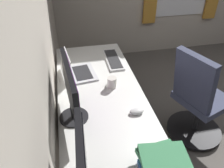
{
  "coord_description": "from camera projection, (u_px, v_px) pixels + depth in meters",
  "views": [
    {
      "loc": [
        -1.27,
        2.02,
        1.82
      ],
      "look_at": [
        -0.07,
        1.76,
        0.95
      ],
      "focal_mm": 35.9,
      "sensor_mm": 36.0,
      "label": 1
    }
  ],
  "objects": [
    {
      "name": "office_chair",
      "position": [
        197.0,
        102.0,
        2.12
      ],
      "size": [
        0.56,
        0.6,
        0.97
      ],
      "color": "#383D56",
      "rests_on": "ground"
    },
    {
      "name": "book_stack_near",
      "position": [
        164.0,
        164.0,
        1.19
      ],
      "size": [
        0.26,
        0.27,
        0.12
      ],
      "color": "#38669E",
      "rests_on": "desk"
    },
    {
      "name": "keyboard_main",
      "position": [
        113.0,
        59.0,
        2.21
      ],
      "size": [
        0.42,
        0.14,
        0.02
      ],
      "color": "silver",
      "rests_on": "desk"
    },
    {
      "name": "coffee_mug",
      "position": [
        112.0,
        82.0,
        1.83
      ],
      "size": [
        0.12,
        0.08,
        0.09
      ],
      "color": "silver",
      "rests_on": "desk"
    },
    {
      "name": "desk",
      "position": [
        105.0,
        116.0,
        1.66
      ],
      "size": [
        2.13,
        0.67,
        0.73
      ],
      "color": "white",
      "rests_on": "ground"
    },
    {
      "name": "wall_back",
      "position": [
        32.0,
        37.0,
        1.28
      ],
      "size": [
        4.81,
        0.1,
        2.6
      ],
      "primitive_type": "cube",
      "color": "beige",
      "rests_on": "ground"
    },
    {
      "name": "mouse_main",
      "position": [
        137.0,
        111.0,
        1.58
      ],
      "size": [
        0.06,
        0.1,
        0.03
      ],
      "primitive_type": "ellipsoid",
      "color": "silver",
      "rests_on": "desk"
    },
    {
      "name": "laptop_leftmost",
      "position": [
        76.0,
        70.0,
        1.97
      ],
      "size": [
        0.34,
        0.32,
        0.22
      ],
      "color": "silver",
      "rests_on": "desk"
    },
    {
      "name": "monitor_primary",
      "position": [
        71.0,
        90.0,
        1.42
      ],
      "size": [
        0.53,
        0.2,
        0.41
      ],
      "color": "black",
      "rests_on": "desk"
    },
    {
      "name": "drawer_pedestal",
      "position": [
        102.0,
        140.0,
        1.88
      ],
      "size": [
        0.4,
        0.51,
        0.69
      ],
      "color": "white",
      "rests_on": "ground"
    }
  ]
}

